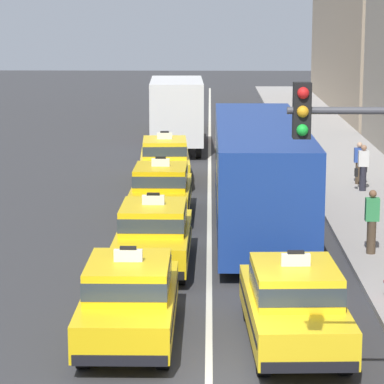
{
  "coord_description": "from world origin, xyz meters",
  "views": [
    {
      "loc": [
        0.0,
        -15.89,
        6.63
      ],
      "look_at": [
        -0.5,
        11.0,
        1.3
      ],
      "focal_mm": 89.35,
      "sensor_mm": 36.0,
      "label": 1
    }
  ],
  "objects_px": {
    "taxi_left_fourth": "(165,159)",
    "box_truck_left_fifth": "(177,111)",
    "taxi_right_nearest": "(294,303)",
    "pedestrian_mid_block": "(363,168)",
    "taxi_left_sixth": "(179,113)",
    "taxi_left_second": "(154,234)",
    "pedestrian_trailing": "(359,163)",
    "pedestrian_by_storefront": "(372,221)",
    "taxi_left_nearest": "(129,298)",
    "bus_right_second": "(259,171)",
    "taxi_left_third": "(161,190)",
    "taxi_right_third": "(253,157)"
  },
  "relations": [
    {
      "from": "taxi_right_nearest",
      "to": "box_truck_left_fifth",
      "type": "bearing_deg",
      "value": 97.09
    },
    {
      "from": "taxi_left_nearest",
      "to": "taxi_left_second",
      "type": "xyz_separation_m",
      "value": [
        0.18,
        5.37,
        0.0
      ]
    },
    {
      "from": "taxi_left_third",
      "to": "pedestrian_trailing",
      "type": "bearing_deg",
      "value": 36.1
    },
    {
      "from": "taxi_left_second",
      "to": "pedestrian_mid_block",
      "type": "relative_size",
      "value": 2.82
    },
    {
      "from": "taxi_left_nearest",
      "to": "taxi_right_third",
      "type": "bearing_deg",
      "value": 79.67
    },
    {
      "from": "taxi_left_fourth",
      "to": "pedestrian_trailing",
      "type": "relative_size",
      "value": 3.02
    },
    {
      "from": "taxi_left_sixth",
      "to": "taxi_right_nearest",
      "type": "relative_size",
      "value": 1.0
    },
    {
      "from": "pedestrian_trailing",
      "to": "box_truck_left_fifth",
      "type": "bearing_deg",
      "value": 127.62
    },
    {
      "from": "taxi_left_second",
      "to": "pedestrian_trailing",
      "type": "xyz_separation_m",
      "value": [
        6.86,
        10.83,
        0.04
      ]
    },
    {
      "from": "taxi_right_nearest",
      "to": "taxi_left_nearest",
      "type": "bearing_deg",
      "value": 175.48
    },
    {
      "from": "pedestrian_mid_block",
      "to": "box_truck_left_fifth",
      "type": "bearing_deg",
      "value": 123.72
    },
    {
      "from": "taxi_left_second",
      "to": "taxi_right_third",
      "type": "height_order",
      "value": "same"
    },
    {
      "from": "taxi_left_third",
      "to": "pedestrian_trailing",
      "type": "height_order",
      "value": "taxi_left_third"
    },
    {
      "from": "taxi_left_nearest",
      "to": "bus_right_second",
      "type": "xyz_separation_m",
      "value": [
        3.05,
        9.32,
        0.94
      ]
    },
    {
      "from": "taxi_left_fourth",
      "to": "taxi_right_third",
      "type": "distance_m",
      "value": 3.38
    },
    {
      "from": "bus_right_second",
      "to": "pedestrian_mid_block",
      "type": "relative_size",
      "value": 6.9
    },
    {
      "from": "pedestrian_by_storefront",
      "to": "taxi_left_second",
      "type": "bearing_deg",
      "value": -170.77
    },
    {
      "from": "taxi_left_nearest",
      "to": "bus_right_second",
      "type": "distance_m",
      "value": 9.85
    },
    {
      "from": "taxi_left_sixth",
      "to": "taxi_left_fourth",
      "type": "bearing_deg",
      "value": -90.11
    },
    {
      "from": "box_truck_left_fifth",
      "to": "taxi_left_fourth",
      "type": "bearing_deg",
      "value": -91.23
    },
    {
      "from": "taxi_left_fourth",
      "to": "taxi_right_nearest",
      "type": "bearing_deg",
      "value": -79.12
    },
    {
      "from": "box_truck_left_fifth",
      "to": "pedestrian_trailing",
      "type": "distance_m",
      "value": 11.44
    },
    {
      "from": "taxi_right_third",
      "to": "pedestrian_trailing",
      "type": "distance_m",
      "value": 4.11
    },
    {
      "from": "taxi_right_third",
      "to": "pedestrian_mid_block",
      "type": "relative_size",
      "value": 2.83
    },
    {
      "from": "taxi_left_fourth",
      "to": "box_truck_left_fifth",
      "type": "distance_m",
      "value": 8.15
    },
    {
      "from": "box_truck_left_fifth",
      "to": "taxi_left_sixth",
      "type": "relative_size",
      "value": 1.52
    },
    {
      "from": "taxi_left_third",
      "to": "taxi_right_third",
      "type": "bearing_deg",
      "value": 64.47
    },
    {
      "from": "taxi_left_nearest",
      "to": "pedestrian_by_storefront",
      "type": "height_order",
      "value": "taxi_left_nearest"
    },
    {
      "from": "taxi_left_nearest",
      "to": "box_truck_left_fifth",
      "type": "distance_m",
      "value": 25.25
    },
    {
      "from": "taxi_left_nearest",
      "to": "taxi_left_fourth",
      "type": "bearing_deg",
      "value": 90.31
    },
    {
      "from": "taxi_left_third",
      "to": "box_truck_left_fifth",
      "type": "bearing_deg",
      "value": 89.96
    },
    {
      "from": "taxi_left_second",
      "to": "box_truck_left_fifth",
      "type": "bearing_deg",
      "value": 90.29
    },
    {
      "from": "pedestrian_by_storefront",
      "to": "box_truck_left_fifth",
      "type": "bearing_deg",
      "value": 106.94
    },
    {
      "from": "box_truck_left_fifth",
      "to": "taxi_right_third",
      "type": "height_order",
      "value": "box_truck_left_fifth"
    },
    {
      "from": "taxi_right_third",
      "to": "pedestrian_by_storefront",
      "type": "xyz_separation_m",
      "value": [
        2.61,
        -11.45,
        0.14
      ]
    },
    {
      "from": "taxi_right_nearest",
      "to": "pedestrian_mid_block",
      "type": "xyz_separation_m",
      "value": [
        3.72,
        15.18,
        0.08
      ]
    },
    {
      "from": "pedestrian_trailing",
      "to": "pedestrian_mid_block",
      "type": "bearing_deg",
      "value": -93.39
    },
    {
      "from": "taxi_right_nearest",
      "to": "pedestrian_trailing",
      "type": "bearing_deg",
      "value": 77.03
    },
    {
      "from": "taxi_left_nearest",
      "to": "bus_right_second",
      "type": "relative_size",
      "value": 0.41
    },
    {
      "from": "taxi_left_second",
      "to": "pedestrian_mid_block",
      "type": "height_order",
      "value": "taxi_left_second"
    },
    {
      "from": "taxi_left_second",
      "to": "box_truck_left_fifth",
      "type": "distance_m",
      "value": 19.88
    },
    {
      "from": "taxi_left_third",
      "to": "pedestrian_trailing",
      "type": "xyz_separation_m",
      "value": [
        6.97,
        5.08,
        0.04
      ]
    },
    {
      "from": "taxi_left_third",
      "to": "taxi_right_third",
      "type": "xyz_separation_m",
      "value": [
        3.16,
        6.63,
        0.0
      ]
    },
    {
      "from": "taxi_right_nearest",
      "to": "pedestrian_by_storefront",
      "type": "xyz_separation_m",
      "value": [
        2.6,
        6.55,
        0.14
      ]
    },
    {
      "from": "box_truck_left_fifth",
      "to": "bus_right_second",
      "type": "bearing_deg",
      "value": -79.45
    },
    {
      "from": "bus_right_second",
      "to": "pedestrian_by_storefront",
      "type": "relative_size",
      "value": 6.57
    },
    {
      "from": "bus_right_second",
      "to": "pedestrian_by_storefront",
      "type": "height_order",
      "value": "bus_right_second"
    },
    {
      "from": "taxi_right_nearest",
      "to": "taxi_left_third",
      "type": "bearing_deg",
      "value": 105.62
    },
    {
      "from": "pedestrian_mid_block",
      "to": "pedestrian_by_storefront",
      "type": "bearing_deg",
      "value": -97.38
    },
    {
      "from": "taxi_left_fourth",
      "to": "taxi_left_nearest",
      "type": "bearing_deg",
      "value": -89.69
    }
  ]
}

